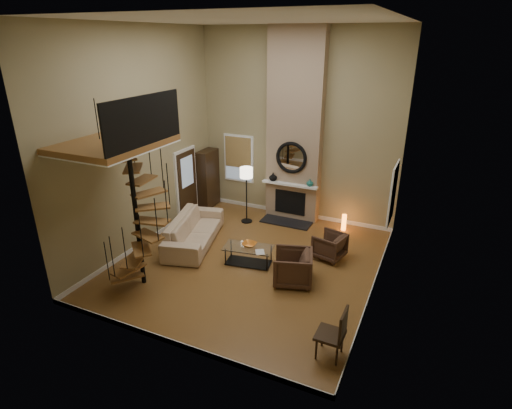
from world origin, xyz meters
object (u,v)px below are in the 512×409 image
at_px(hutch, 208,178).
at_px(floor_lamp, 246,177).
at_px(armchair_near, 332,246).
at_px(side_chair, 336,332).
at_px(sofa, 194,230).
at_px(coffee_table, 248,253).
at_px(armchair_far, 296,268).
at_px(accent_lamp, 344,222).

bearing_deg(hutch, floor_lamp, -20.05).
relative_size(hutch, floor_lamp, 1.08).
bearing_deg(armchair_near, side_chair, 29.25).
bearing_deg(sofa, coffee_table, -116.55).
bearing_deg(armchair_far, accent_lamp, 156.16).
bearing_deg(coffee_table, sofa, 168.63).
bearing_deg(accent_lamp, floor_lamp, -167.45).
height_order(hutch, side_chair, hutch).
bearing_deg(hutch, accent_lamp, 0.15).
bearing_deg(floor_lamp, accent_lamp, 12.55).
bearing_deg(floor_lamp, side_chair, -49.28).
bearing_deg(armchair_near, hutch, -97.53).
relative_size(armchair_far, accent_lamp, 1.83).
bearing_deg(accent_lamp, side_chair, -78.37).
relative_size(armchair_near, accent_lamp, 1.51).
height_order(floor_lamp, side_chair, floor_lamp).
height_order(hutch, coffee_table, hutch).
bearing_deg(coffee_table, hutch, 134.70).
distance_m(armchair_far, side_chair, 2.43).
height_order(hutch, armchair_near, hutch).
xyz_separation_m(hutch, side_chair, (5.53, -5.08, -0.42)).
distance_m(hutch, armchair_near, 4.95).
height_order(armchair_near, accent_lamp, armchair_near).
bearing_deg(armchair_near, floor_lamp, -98.08).
relative_size(sofa, accent_lamp, 5.43).
distance_m(floor_lamp, side_chair, 5.97).
xyz_separation_m(coffee_table, side_chair, (2.73, -2.26, 0.24)).
height_order(coffee_table, floor_lamp, floor_lamp).
distance_m(armchair_near, side_chair, 3.46).
distance_m(sofa, armchair_near, 3.65).
distance_m(sofa, side_chair, 5.23).
bearing_deg(floor_lamp, hutch, 159.95).
relative_size(armchair_far, side_chair, 0.86).
bearing_deg(sofa, hutch, 6.98).
relative_size(coffee_table, floor_lamp, 0.75).
bearing_deg(sofa, floor_lamp, -35.13).
height_order(accent_lamp, side_chair, side_chair).
distance_m(hutch, accent_lamp, 4.53).
relative_size(hutch, side_chair, 1.84).
bearing_deg(armchair_near, armchair_far, -5.52).
xyz_separation_m(sofa, armchair_far, (3.12, -0.64, -0.04)).
bearing_deg(side_chair, coffee_table, 140.39).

